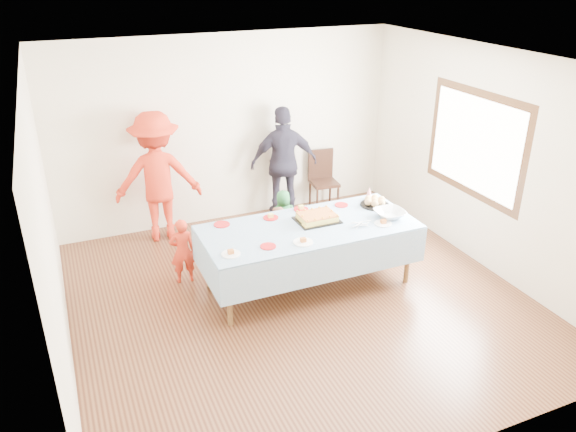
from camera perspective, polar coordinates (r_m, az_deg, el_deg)
name	(u,v)px	position (r m, az deg, el deg)	size (l,w,h in m)	color
ground	(299,298)	(6.60, 1.09, -8.33)	(5.00, 5.00, 0.00)	#432013
room_walls	(305,152)	(5.85, 1.70, 6.50)	(5.04, 5.04, 2.72)	beige
party_table	(309,230)	(6.52, 2.14, -1.47)	(2.50, 1.10, 0.78)	brown
birthday_cake	(317,217)	(6.61, 2.98, -0.15)	(0.50, 0.38, 0.09)	black
rolls_tray	(375,202)	(7.09, 8.81, 1.41)	(0.36, 0.36, 0.11)	black
punch_bowl	(390,214)	(6.80, 10.30, 0.22)	(0.36, 0.36, 0.09)	silver
party_hat	(369,193)	(7.25, 8.24, 2.30)	(0.10, 0.10, 0.17)	white
fork_pile	(361,223)	(6.53, 7.39, -0.75)	(0.24, 0.18, 0.07)	white
plate_red_far_a	(222,224)	(6.56, -6.75, -0.85)	(0.19, 0.19, 0.01)	red
plate_red_far_b	(271,218)	(6.69, -1.77, -0.17)	(0.18, 0.18, 0.01)	red
plate_red_far_c	(301,209)	(6.91, 1.34, 0.69)	(0.18, 0.18, 0.01)	red
plate_red_far_d	(341,205)	(7.06, 5.44, 1.13)	(0.17, 0.17, 0.01)	red
plate_red_near	(268,246)	(6.03, -2.03, -3.10)	(0.17, 0.17, 0.01)	red
plate_white_left	(231,254)	(5.91, -5.82, -3.86)	(0.20, 0.20, 0.01)	white
plate_white_mid	(303,242)	(6.12, 1.55, -2.67)	(0.22, 0.22, 0.01)	white
plate_white_right	(383,224)	(6.63, 9.64, -0.76)	(0.20, 0.20, 0.01)	white
dining_chair	(323,176)	(8.76, 3.54, 4.07)	(0.44, 0.44, 0.92)	black
toddler_left	(183,251)	(6.84, -10.67, -3.50)	(0.30, 0.20, 0.83)	red
toddler_mid	(283,217)	(7.66, -0.47, -0.11)	(0.37, 0.24, 0.76)	#246E36
toddler_right	(277,235)	(7.16, -1.12, -1.94)	(0.37, 0.29, 0.77)	#BC7758
adult_left	(158,177)	(7.81, -13.11, 3.87)	(1.16, 0.67, 1.80)	red
adult_right	(284,163)	(8.31, -0.41, 5.40)	(0.99, 0.41, 1.69)	#2A2736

